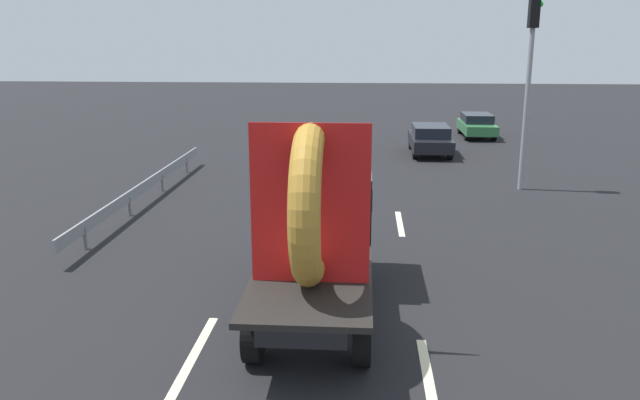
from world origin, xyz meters
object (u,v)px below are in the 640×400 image
object	(u,v)px
flatbed_truck	(319,217)
oncoming_car	(477,125)
traffic_light	(530,69)
distant_sedan	(430,139)

from	to	relation	value
flatbed_truck	oncoming_car	size ratio (longest dim) A/B	1.59
traffic_light	oncoming_car	world-z (taller)	traffic_light
oncoming_car	distant_sedan	bearing A→B (deg)	-119.37
traffic_light	oncoming_car	size ratio (longest dim) A/B	1.70
flatbed_truck	oncoming_car	xyz separation A→B (m)	(6.58, 21.33, -1.06)
traffic_light	distant_sedan	bearing A→B (deg)	110.35
traffic_light	oncoming_car	distance (m)	12.04
distant_sedan	traffic_light	distance (m)	7.66
flatbed_truck	oncoming_car	bearing A→B (deg)	72.86
traffic_light	flatbed_truck	bearing A→B (deg)	-122.05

